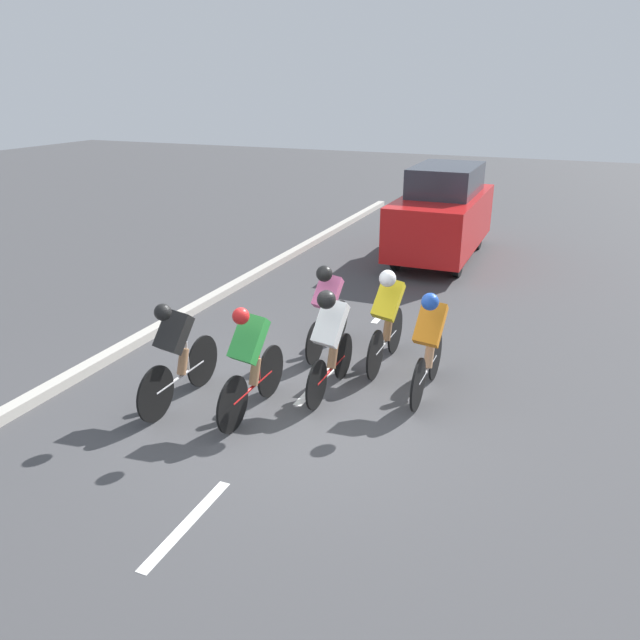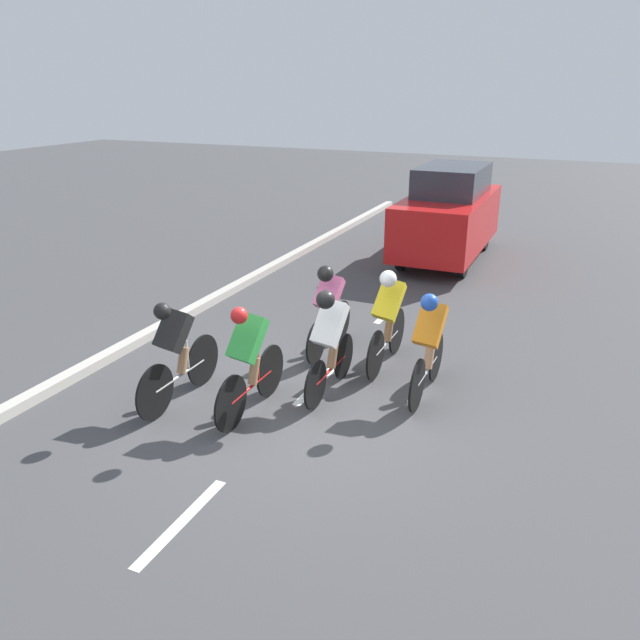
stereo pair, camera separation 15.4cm
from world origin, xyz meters
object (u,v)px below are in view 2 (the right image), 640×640
Objects in this scene: cyclist_white at (330,338)px; cyclist_orange at (429,342)px; cyclist_pink at (329,305)px; support_car at (448,214)px; cyclist_black at (176,350)px; cyclist_green at (249,358)px; cyclist_yellow at (388,315)px.

cyclist_orange is at bearing -158.30° from cyclist_white.
cyclist_pink is at bearing -66.47° from cyclist_white.
cyclist_orange is at bearing 101.09° from support_car.
cyclist_orange reaches higher than cyclist_black.
cyclist_pink is at bearing -24.29° from cyclist_orange.
support_car is at bearing -93.66° from cyclist_green.
cyclist_white is (-1.70, -0.98, 0.08)m from cyclist_black.
cyclist_black is 1.04× the size of cyclist_green.
cyclist_pink is 1.03× the size of cyclist_white.
cyclist_white is at bearing -128.83° from cyclist_green.
cyclist_orange is at bearing 139.37° from cyclist_yellow.
cyclist_green reaches higher than cyclist_pink.
cyclist_pink is 0.97× the size of cyclist_yellow.
cyclist_green is (-1.00, -0.11, 0.03)m from cyclist_black.
cyclist_black is 1.05× the size of cyclist_pink.
support_car reaches higher than cyclist_pink.
cyclist_pink is 1.91m from cyclist_orange.
cyclist_black is 1.03× the size of cyclist_yellow.
cyclist_pink is at bearing -7.47° from cyclist_yellow.
cyclist_black is at bearing 79.66° from support_car.
cyclist_pink is 0.98× the size of cyclist_green.
cyclist_white is (-0.70, -0.87, 0.05)m from cyclist_green.
cyclist_yellow is 6.33m from support_car.
cyclist_black is at bearing 29.95° from cyclist_white.
support_car reaches higher than cyclist_orange.
cyclist_black is at bearing 26.69° from cyclist_orange.
cyclist_green is at bearing 35.41° from cyclist_orange.
support_car reaches higher than cyclist_yellow.
cyclist_orange is at bearing -144.59° from cyclist_green.
cyclist_pink is 6.18m from support_car.
cyclist_black is 3.00m from cyclist_yellow.
cyclist_green is at bearing -173.73° from cyclist_black.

